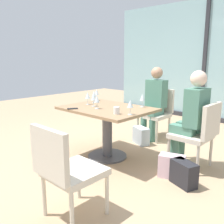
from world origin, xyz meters
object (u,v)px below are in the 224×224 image
wine_glass_5 (130,104)px  handbag_0 (184,174)px  chair_near_window (157,110)px  cell_phone_on_table (73,109)px  chair_far_right (199,132)px  coffee_cup (117,110)px  dining_table_main (107,120)px  wine_glass_2 (93,97)px  wine_glass_4 (97,92)px  handbag_2 (172,166)px  wine_glass_0 (97,99)px  wine_glass_6 (88,96)px  handbag_1 (141,136)px  chair_front_right (65,167)px  person_near_window (154,100)px  person_far_right (192,115)px  wine_glass_3 (94,94)px

wine_glass_5 → handbag_0: 1.00m
chair_near_window → cell_phone_on_table: 1.71m
chair_far_right → coffee_cup: chair_far_right is taller
dining_table_main → wine_glass_2: bearing=-162.8°
wine_glass_4 → handbag_2: wine_glass_4 is taller
wine_glass_0 → wine_glass_6: (-0.33, 0.13, 0.00)m
handbag_1 → dining_table_main: bearing=-69.2°
chair_front_right → person_near_window: 2.58m
person_near_window → wine_glass_5: (0.52, -1.31, 0.16)m
wine_glass_0 → handbag_1: bearing=86.3°
dining_table_main → person_far_right: person_far_right is taller
wine_glass_3 → dining_table_main: bearing=-19.2°
dining_table_main → chair_near_window: 1.29m
dining_table_main → wine_glass_3: size_ratio=6.54×
coffee_cup → handbag_0: size_ratio=0.30×
chair_far_right → wine_glass_0: (-1.16, -0.66, 0.37)m
wine_glass_6 → handbag_2: (1.39, 0.09, -0.72)m
wine_glass_3 → cell_phone_on_table: (0.14, -0.54, -0.13)m
chair_front_right → person_near_window: (-0.75, 2.46, 0.20)m
dining_table_main → wine_glass_6: wine_glass_6 is taller
wine_glass_2 → dining_table_main: bearing=17.2°
person_near_window → wine_glass_3: person_near_window is taller
dining_table_main → chair_far_right: bearing=24.4°
cell_phone_on_table → wine_glass_5: bearing=50.2°
handbag_1 → handbag_2: bearing=-14.1°
wine_glass_0 → wine_glass_5: size_ratio=1.00×
person_far_right → person_near_window: size_ratio=1.00×
wine_glass_0 → dining_table_main: bearing=75.1°
dining_table_main → wine_glass_5: size_ratio=6.54×
chair_far_right → wine_glass_4: wine_glass_4 is taller
wine_glass_5 → chair_near_window: bearing=110.1°
chair_far_right → handbag_0: chair_far_right is taller
wine_glass_3 → handbag_0: 1.79m
coffee_cup → chair_far_right: bearing=44.5°
wine_glass_0 → handbag_2: size_ratio=0.62×
wine_glass_6 → coffee_cup: size_ratio=2.06×
wine_glass_6 → handbag_2: wine_glass_6 is taller
handbag_1 → chair_front_right: bearing=-48.5°
chair_far_right → handbag_0: size_ratio=2.90×
chair_far_right → wine_glass_6: size_ratio=4.70×
chair_near_window → handbag_0: size_ratio=2.90×
wine_glass_3 → wine_glass_4: same height
dining_table_main → handbag_1: (0.02, 0.79, -0.40)m
dining_table_main → wine_glass_6: size_ratio=6.54×
chair_front_right → coffee_cup: bearing=109.3°
wine_glass_0 → handbag_1: wine_glass_0 is taller
handbag_2 → wine_glass_4: bearing=152.5°
wine_glass_3 → wine_glass_4: (-0.12, 0.17, 0.00)m
chair_far_right → handbag_0: bearing=-80.3°
person_far_right → handbag_0: bearing=-69.3°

